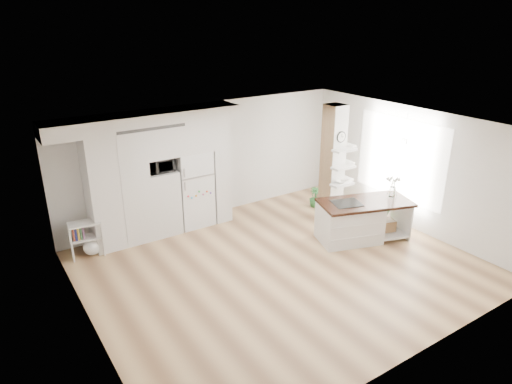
# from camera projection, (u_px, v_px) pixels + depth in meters

# --- Properties ---
(floor) EXTENTS (7.00, 6.00, 0.01)m
(floor) POSITION_uv_depth(u_px,v_px,m) (281.00, 267.00, 8.75)
(floor) COLOR tan
(floor) RESTS_ON ground
(room) EXTENTS (7.04, 6.04, 2.72)m
(room) POSITION_uv_depth(u_px,v_px,m) (284.00, 176.00, 8.07)
(room) COLOR white
(room) RESTS_ON ground
(cabinet_wall) EXTENTS (4.00, 0.71, 2.70)m
(cabinet_wall) POSITION_uv_depth(u_px,v_px,m) (151.00, 169.00, 9.53)
(cabinet_wall) COLOR silver
(cabinet_wall) RESTS_ON floor
(refrigerator) EXTENTS (0.78, 0.69, 1.75)m
(refrigerator) POSITION_uv_depth(u_px,v_px,m) (193.00, 188.00, 10.25)
(refrigerator) COLOR white
(refrigerator) RESTS_ON floor
(column) EXTENTS (0.69, 0.90, 2.70)m
(column) POSITION_uv_depth(u_px,v_px,m) (337.00, 164.00, 10.35)
(column) COLOR silver
(column) RESTS_ON floor
(window) EXTENTS (0.00, 2.40, 2.40)m
(window) POSITION_uv_depth(u_px,v_px,m) (400.00, 159.00, 10.22)
(window) COLOR white
(window) RESTS_ON room
(pendant_light) EXTENTS (0.12, 0.12, 0.10)m
(pendant_light) POSITION_uv_depth(u_px,v_px,m) (349.00, 145.00, 8.96)
(pendant_light) COLOR white
(pendant_light) RESTS_ON room
(kitchen_island) EXTENTS (2.11, 1.47, 1.43)m
(kitchen_island) POSITION_uv_depth(u_px,v_px,m) (355.00, 220.00, 9.65)
(kitchen_island) COLOR silver
(kitchen_island) RESTS_ON floor
(bookshelf) EXTENTS (0.65, 0.42, 0.72)m
(bookshelf) POSITION_uv_depth(u_px,v_px,m) (88.00, 241.00, 9.07)
(bookshelf) COLOR silver
(bookshelf) RESTS_ON floor
(floor_plant_a) EXTENTS (0.29, 0.24, 0.52)m
(floor_plant_a) POSITION_uv_depth(u_px,v_px,m) (386.00, 217.00, 10.28)
(floor_plant_a) COLOR #2A692E
(floor_plant_a) RESTS_ON floor
(floor_plant_b) EXTENTS (0.29, 0.29, 0.50)m
(floor_plant_b) POSITION_uv_depth(u_px,v_px,m) (315.00, 197.00, 11.40)
(floor_plant_b) COLOR #2A692E
(floor_plant_b) RESTS_ON floor
(microwave) EXTENTS (0.54, 0.37, 0.30)m
(microwave) POSITION_uv_depth(u_px,v_px,m) (160.00, 165.00, 9.56)
(microwave) COLOR #2D2D2D
(microwave) RESTS_ON cabinet_wall
(shelf_plant) EXTENTS (0.27, 0.23, 0.30)m
(shelf_plant) POSITION_uv_depth(u_px,v_px,m) (341.00, 153.00, 10.55)
(shelf_plant) COLOR #2A692E
(shelf_plant) RESTS_ON column
(decor_bowl) EXTENTS (0.22, 0.22, 0.05)m
(decor_bowl) POSITION_uv_depth(u_px,v_px,m) (341.00, 182.00, 10.26)
(decor_bowl) COLOR white
(decor_bowl) RESTS_ON column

